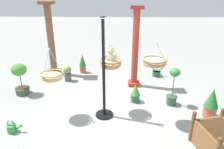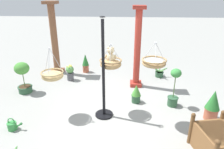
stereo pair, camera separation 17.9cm
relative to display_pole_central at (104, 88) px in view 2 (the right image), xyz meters
The scene contains 17 objects.
ground_plane 0.79m from the display_pole_central, 38.16° to the left, with size 40.00×40.00×0.00m, color gray.
display_pole_central is the anchor object (origin of this frame).
hanging_basket_with_teddy 0.62m from the display_pole_central, 59.04° to the left, with size 0.54×0.54×0.60m.
teddy_bear 0.79m from the display_pole_central, 61.02° to the left, with size 0.27×0.24×0.40m.
hanging_basket_left_high 1.23m from the display_pole_central, behind, with size 0.53×0.53×0.77m.
hanging_basket_right_low 1.34m from the display_pole_central, ahead, with size 0.53×0.53×0.54m.
greenhouse_pillar_left 3.47m from the display_pole_central, 126.70° to the left, with size 0.45×0.45×2.57m.
greenhouse_pillar_right 2.04m from the display_pole_central, 64.36° to the left, with size 0.38×0.38×2.51m.
wooden_planter_box 2.57m from the display_pole_central, 27.98° to the right, with size 0.87×0.97×0.71m.
potted_plant_fern_front 2.61m from the display_pole_central, ahead, with size 0.34×0.34×0.77m.
potted_plant_flowering_red 1.90m from the display_pole_central, 18.03° to the left, with size 0.29×0.29×1.07m.
potted_plant_bushy_green 3.06m from the display_pole_central, 109.08° to the left, with size 0.26×0.26×0.71m.
potted_plant_small_succulent 2.77m from the display_pole_central, 156.67° to the left, with size 0.43×0.43×0.96m.
potted_plant_conical_shrub 1.19m from the display_pole_central, 40.80° to the left, with size 0.27×0.27×0.52m.
potted_plant_trailing_ivy 2.54m from the display_pole_central, 123.66° to the left, with size 0.27×0.27×0.56m.
potted_plant_broad_leaf 3.17m from the display_pole_central, 56.08° to the left, with size 0.53×0.55×0.37m.
watering_can 2.21m from the display_pole_central, 160.50° to the right, with size 0.35×0.20×0.30m.
Camera 2 is at (0.28, -4.51, 2.91)m, focal length 32.86 mm.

